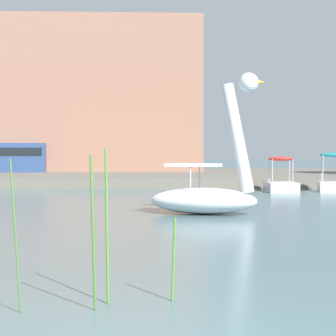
{
  "coord_description": "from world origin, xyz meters",
  "views": [
    {
      "loc": [
        0.16,
        -5.29,
        1.51
      ],
      "look_at": [
        0.65,
        20.1,
        1.08
      ],
      "focal_mm": 74.45,
      "sensor_mm": 36.0,
      "label": 1
    }
  ],
  "objects_px": {
    "pedal_boat_red": "(281,182)",
    "parked_van": "(12,156)",
    "pedal_boat_teal": "(333,181)",
    "swan_boat": "(208,188)"
  },
  "relations": [
    {
      "from": "pedal_boat_red",
      "to": "parked_van",
      "type": "relative_size",
      "value": 0.52
    },
    {
      "from": "pedal_boat_teal",
      "to": "parked_van",
      "type": "bearing_deg",
      "value": 138.36
    },
    {
      "from": "swan_boat",
      "to": "pedal_boat_teal",
      "type": "xyz_separation_m",
      "value": [
        6.17,
        11.25,
        -0.22
      ]
    },
    {
      "from": "parked_van",
      "to": "pedal_boat_red",
      "type": "bearing_deg",
      "value": -45.62
    },
    {
      "from": "swan_boat",
      "to": "parked_van",
      "type": "distance_m",
      "value": 28.05
    },
    {
      "from": "swan_boat",
      "to": "pedal_boat_red",
      "type": "height_order",
      "value": "swan_boat"
    },
    {
      "from": "pedal_boat_red",
      "to": "parked_van",
      "type": "distance_m",
      "value": 20.63
    },
    {
      "from": "swan_boat",
      "to": "parked_van",
      "type": "relative_size",
      "value": 0.82
    },
    {
      "from": "pedal_boat_teal",
      "to": "parked_van",
      "type": "height_order",
      "value": "parked_van"
    },
    {
      "from": "pedal_boat_red",
      "to": "pedal_boat_teal",
      "type": "height_order",
      "value": "pedal_boat_teal"
    }
  ]
}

